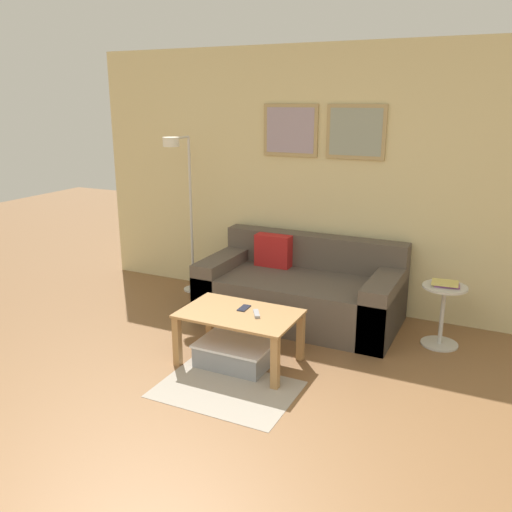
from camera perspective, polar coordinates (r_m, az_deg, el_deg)
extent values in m
cube|color=beige|center=(5.36, 9.40, 7.74)|extent=(5.60, 0.06, 2.55)
cube|color=tan|center=(5.46, 3.65, 13.08)|extent=(0.57, 0.02, 0.50)
cube|color=#A393A8|center=(5.45, 3.61, 13.08)|extent=(0.50, 0.01, 0.43)
cube|color=tan|center=(5.24, 10.47, 12.73)|extent=(0.57, 0.02, 0.50)
cube|color=#939E8E|center=(5.23, 10.44, 12.72)|extent=(0.50, 0.01, 0.43)
cube|color=#A39989|center=(4.08, -3.11, -13.82)|extent=(1.00, 0.72, 0.01)
cube|color=brown|center=(5.19, 4.61, -4.46)|extent=(1.85, 0.95, 0.43)
cube|color=brown|center=(5.41, 6.14, 0.57)|extent=(1.85, 0.20, 0.33)
cube|color=brown|center=(5.49, -3.22, -2.60)|extent=(0.24, 0.95, 0.55)
cube|color=brown|center=(4.96, 13.33, -5.13)|extent=(0.24, 0.95, 0.55)
cube|color=red|center=(5.39, 1.83, 0.57)|extent=(0.36, 0.14, 0.32)
cube|color=#AD7F4C|center=(4.29, -1.77, -6.09)|extent=(0.92, 0.58, 0.02)
cube|color=#AD7F4C|center=(4.38, -8.30, -8.85)|extent=(0.06, 0.06, 0.41)
cube|color=#AD7F4C|center=(4.00, 2.04, -11.18)|extent=(0.06, 0.06, 0.41)
cube|color=#AD7F4C|center=(4.77, -4.88, -6.57)|extent=(0.06, 0.06, 0.41)
cube|color=#AD7F4C|center=(4.43, 4.72, -8.42)|extent=(0.06, 0.06, 0.41)
cube|color=gray|center=(4.40, -2.19, -10.27)|extent=(0.56, 0.41, 0.17)
cube|color=silver|center=(4.36, -2.21, -9.16)|extent=(0.59, 0.43, 0.02)
cylinder|color=silver|center=(6.07, -6.58, -3.47)|extent=(0.22, 0.22, 0.02)
cylinder|color=silver|center=(5.85, -6.84, 4.26)|extent=(0.03, 0.03, 1.65)
cylinder|color=silver|center=(5.60, -8.01, 12.23)|extent=(0.02, 0.32, 0.02)
cylinder|color=white|center=(5.47, -8.94, 11.79)|extent=(0.16, 0.16, 0.09)
cylinder|color=silver|center=(5.00, 18.72, -8.74)|extent=(0.31, 0.31, 0.01)
cylinder|color=silver|center=(4.90, 18.99, -5.98)|extent=(0.04, 0.04, 0.50)
cylinder|color=silver|center=(4.81, 19.28, -3.10)|extent=(0.37, 0.37, 0.02)
cube|color=#8C4C93|center=(4.82, 19.46, -2.89)|extent=(0.21, 0.16, 0.02)
cube|color=#D8C666|center=(4.81, 19.28, -2.69)|extent=(0.23, 0.18, 0.01)
cube|color=#99999E|center=(4.23, 0.06, -6.09)|extent=(0.11, 0.15, 0.02)
cube|color=#1E2338|center=(4.36, -1.27, -5.49)|extent=(0.07, 0.14, 0.01)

